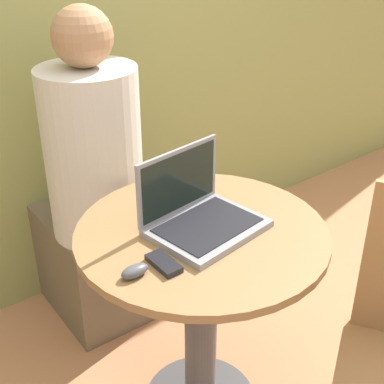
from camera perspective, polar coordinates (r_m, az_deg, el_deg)
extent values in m
cylinder|color=#4C4C51|center=(1.75, 0.94, -13.95)|extent=(0.10, 0.10, 0.66)
cylinder|color=olive|center=(1.54, 1.04, -4.43)|extent=(0.73, 0.73, 0.02)
cube|color=gray|center=(1.52, 1.68, -3.87)|extent=(0.33, 0.27, 0.02)
cube|color=black|center=(1.51, 1.69, -3.50)|extent=(0.29, 0.22, 0.00)
cube|color=gray|center=(1.54, -1.48, 1.22)|extent=(0.31, 0.05, 0.20)
cube|color=black|center=(1.53, -1.33, 1.15)|extent=(0.28, 0.04, 0.17)
cube|color=black|center=(1.38, -3.04, -7.61)|extent=(0.05, 0.11, 0.02)
ellipsoid|color=#4C4C51|center=(1.35, -6.14, -8.39)|extent=(0.08, 0.04, 0.03)
cylinder|color=#9E7042|center=(1.81, 15.57, -19.11)|extent=(0.04, 0.04, 0.44)
cube|color=brown|center=(2.27, -10.69, -7.28)|extent=(0.34, 0.49, 0.45)
cylinder|color=beige|center=(1.91, -10.47, 4.01)|extent=(0.34, 0.34, 0.61)
sphere|color=#A87A56|center=(1.79, -11.63, 15.96)|extent=(0.20, 0.20, 0.20)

